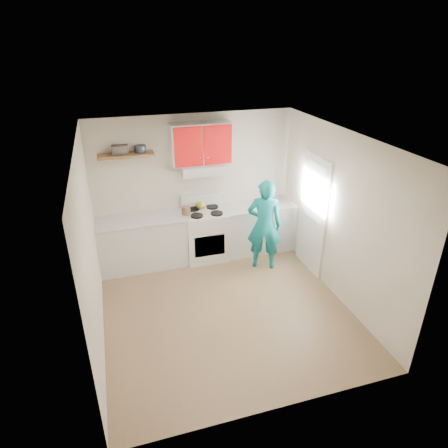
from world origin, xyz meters
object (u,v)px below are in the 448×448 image
object	(u,v)px
tin	(140,149)
person	(264,225)
crock	(186,211)
stove	(205,235)
kettle	(201,205)

from	to	relation	value
tin	person	xyz separation A→B (m)	(1.91, -0.82, -1.27)
tin	crock	distance (m)	1.31
stove	person	world-z (taller)	person
tin	kettle	world-z (taller)	tin
stove	person	xyz separation A→B (m)	(0.90, -0.61, 0.36)
tin	person	bearing A→B (deg)	-23.09
kettle	crock	distance (m)	0.35
tin	kettle	distance (m)	1.47
person	stove	bearing A→B (deg)	-10.73
tin	crock	xyz separation A→B (m)	(0.67, -0.21, -1.11)
stove	tin	bearing A→B (deg)	168.75
kettle	person	bearing A→B (deg)	-46.51
stove	kettle	xyz separation A→B (m)	(-0.04, 0.15, 0.53)
tin	crock	world-z (taller)	tin
kettle	person	world-z (taller)	person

